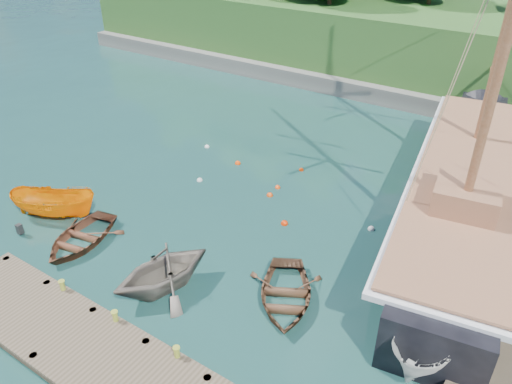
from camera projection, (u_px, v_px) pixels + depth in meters
ground at (221, 268)px, 21.90m from camera, size 160.00×160.00×0.00m
bollard_0 at (66, 301)px, 20.17m from camera, size 0.26×0.26×0.45m
bollard_1 at (118, 332)px, 18.75m from camera, size 0.26×0.26×0.45m
bollard_2 at (179, 368)px, 17.33m from camera, size 0.26×0.26×0.45m
rowboat_0 at (81, 243)px, 23.45m from camera, size 3.80×4.73×0.87m
rowboat_1 at (164, 288)px, 20.81m from camera, size 4.79×5.17×2.25m
rowboat_2 at (285, 300)px, 20.18m from camera, size 4.83×5.32×0.90m
motorboat_orange at (57, 216)px, 25.37m from camera, size 4.75×3.45×1.72m
cabin_boat_white at (436, 355)px, 17.81m from camera, size 3.06×5.65×2.07m
schooner at (464, 198)px, 24.65m from camera, size 8.27×28.18×20.85m
mooring_buoy_0 at (200, 181)px, 28.45m from camera, size 0.33×0.33×0.33m
mooring_buoy_1 at (278, 188)px, 27.77m from camera, size 0.30×0.30×0.30m
mooring_buoy_2 at (270, 196)px, 27.06m from camera, size 0.35×0.35×0.35m
mooring_buoy_3 at (371, 229)px, 24.39m from camera, size 0.33×0.33×0.33m
mooring_buoy_4 at (238, 164)px, 30.21m from camera, size 0.34×0.34×0.34m
mooring_buoy_5 at (301, 170)px, 29.50m from camera, size 0.28×0.28×0.28m
mooring_buoy_6 at (207, 147)px, 32.14m from camera, size 0.31×0.31×0.31m
mooring_buoy_7 at (284, 224)px, 24.78m from camera, size 0.36×0.36×0.36m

